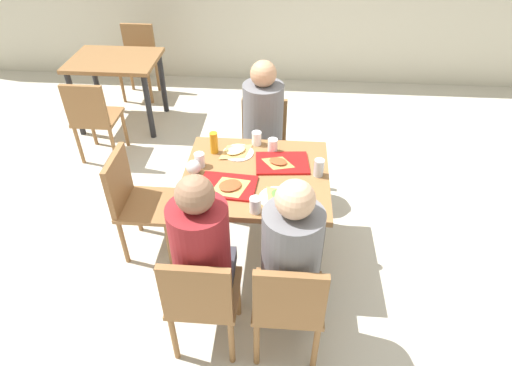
{
  "coord_description": "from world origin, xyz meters",
  "views": [
    {
      "loc": [
        0.18,
        -2.31,
        2.48
      ],
      "look_at": [
        0.0,
        0.0,
        0.67
      ],
      "focal_mm": 30.37,
      "sensor_mm": 36.0,
      "label": 1
    }
  ],
  "objects_px": {
    "chair_left_end": "(135,198)",
    "plastic_cup_a": "(257,138)",
    "person_in_brown_jacket": "(291,253)",
    "condiment_bottle": "(214,143)",
    "plastic_cup_b": "(255,205)",
    "background_chair_near": "(93,116)",
    "tray_red_far": "(282,163)",
    "soda_can": "(319,168)",
    "main_table": "(256,187)",
    "pizza_slice_a": "(230,186)",
    "plastic_cup_c": "(200,160)",
    "person_far_side": "(263,125)",
    "background_chair_far": "(138,56)",
    "background_table": "(116,70)",
    "chair_near_right": "(288,303)",
    "chair_near_left": "(201,297)",
    "pizza_slice_b": "(278,162)",
    "pizza_slice_c": "(236,151)",
    "paper_plate_near_edge": "(276,198)",
    "plastic_cup_d": "(273,145)",
    "pizza_slice_d": "(281,196)",
    "person_in_red": "(202,248)",
    "tray_red_near": "(228,186)",
    "paper_plate_center": "(238,153)",
    "foil_bundle": "(194,167)",
    "chair_far_side": "(263,141)"
  },
  "relations": [
    {
      "from": "chair_left_end",
      "to": "plastic_cup_a",
      "type": "xyz_separation_m",
      "value": [
        0.85,
        0.37,
        0.31
      ]
    },
    {
      "from": "person_in_brown_jacket",
      "to": "condiment_bottle",
      "type": "bearing_deg",
      "value": 121.29
    },
    {
      "from": "plastic_cup_b",
      "to": "background_chair_near",
      "type": "height_order",
      "value": "plastic_cup_b"
    },
    {
      "from": "tray_red_far",
      "to": "chair_left_end",
      "type": "bearing_deg",
      "value": -172.84
    },
    {
      "from": "soda_can",
      "to": "plastic_cup_b",
      "type": "bearing_deg",
      "value": -134.76
    },
    {
      "from": "main_table",
      "to": "pizza_slice_a",
      "type": "height_order",
      "value": "pizza_slice_a"
    },
    {
      "from": "main_table",
      "to": "plastic_cup_c",
      "type": "distance_m",
      "value": 0.42
    },
    {
      "from": "person_in_brown_jacket",
      "to": "plastic_cup_a",
      "type": "distance_m",
      "value": 1.09
    },
    {
      "from": "person_far_side",
      "to": "background_chair_far",
      "type": "distance_m",
      "value": 2.54
    },
    {
      "from": "background_table",
      "to": "tray_red_far",
      "type": "bearing_deg",
      "value": -44.31
    },
    {
      "from": "person_far_side",
      "to": "background_chair_near",
      "type": "height_order",
      "value": "person_far_side"
    },
    {
      "from": "chair_near_right",
      "to": "background_table",
      "type": "distance_m",
      "value": 3.29
    },
    {
      "from": "main_table",
      "to": "tray_red_far",
      "type": "xyz_separation_m",
      "value": [
        0.17,
        0.13,
        0.11
      ]
    },
    {
      "from": "chair_near_left",
      "to": "background_table",
      "type": "distance_m",
      "value": 3.04
    },
    {
      "from": "background_table",
      "to": "chair_left_end",
      "type": "bearing_deg",
      "value": -68.21
    },
    {
      "from": "main_table",
      "to": "plastic_cup_c",
      "type": "relative_size",
      "value": 9.73
    },
    {
      "from": "person_in_brown_jacket",
      "to": "pizza_slice_b",
      "type": "xyz_separation_m",
      "value": [
        -0.1,
        0.8,
        0.04
      ]
    },
    {
      "from": "pizza_slice_c",
      "to": "chair_near_right",
      "type": "bearing_deg",
      "value": -69.11
    },
    {
      "from": "paper_plate_near_edge",
      "to": "pizza_slice_c",
      "type": "xyz_separation_m",
      "value": [
        -0.31,
        0.48,
        0.01
      ]
    },
    {
      "from": "plastic_cup_d",
      "to": "background_table",
      "type": "distance_m",
      "value": 2.35
    },
    {
      "from": "tray_red_far",
      "to": "plastic_cup_b",
      "type": "bearing_deg",
      "value": -106.22
    },
    {
      "from": "plastic_cup_c",
      "to": "tray_red_far",
      "type": "bearing_deg",
      "value": 6.67
    },
    {
      "from": "chair_near_right",
      "to": "plastic_cup_d",
      "type": "bearing_deg",
      "value": 97.53
    },
    {
      "from": "person_in_brown_jacket",
      "to": "pizza_slice_d",
      "type": "relative_size",
      "value": 5.21
    },
    {
      "from": "pizza_slice_b",
      "to": "plastic_cup_d",
      "type": "height_order",
      "value": "plastic_cup_d"
    },
    {
      "from": "soda_can",
      "to": "paper_plate_near_edge",
      "type": "bearing_deg",
      "value": -135.64
    },
    {
      "from": "person_in_red",
      "to": "background_table",
      "type": "distance_m",
      "value": 2.91
    },
    {
      "from": "person_in_red",
      "to": "plastic_cup_b",
      "type": "relative_size",
      "value": 12.46
    },
    {
      "from": "plastic_cup_c",
      "to": "background_chair_near",
      "type": "bearing_deg",
      "value": 138.76
    },
    {
      "from": "plastic_cup_c",
      "to": "background_chair_far",
      "type": "xyz_separation_m",
      "value": [
        -1.23,
        2.55,
        -0.31
      ]
    },
    {
      "from": "main_table",
      "to": "tray_red_near",
      "type": "bearing_deg",
      "value": -138.12
    },
    {
      "from": "tray_red_near",
      "to": "pizza_slice_c",
      "type": "height_order",
      "value": "pizza_slice_c"
    },
    {
      "from": "background_table",
      "to": "paper_plate_center",
      "type": "bearing_deg",
      "value": -48.02
    },
    {
      "from": "person_far_side",
      "to": "pizza_slice_d",
      "type": "xyz_separation_m",
      "value": [
        0.17,
        -0.92,
        0.03
      ]
    },
    {
      "from": "person_in_brown_jacket",
      "to": "pizza_slice_d",
      "type": "xyz_separation_m",
      "value": [
        -0.07,
        0.44,
        0.03
      ]
    },
    {
      "from": "paper_plate_center",
      "to": "foil_bundle",
      "type": "relative_size",
      "value": 2.2
    },
    {
      "from": "tray_red_far",
      "to": "condiment_bottle",
      "type": "bearing_deg",
      "value": 167.37
    },
    {
      "from": "paper_plate_center",
      "to": "pizza_slice_c",
      "type": "relative_size",
      "value": 0.85
    },
    {
      "from": "plastic_cup_c",
      "to": "background_table",
      "type": "xyz_separation_m",
      "value": [
        -1.23,
        1.82,
        -0.18
      ]
    },
    {
      "from": "tray_red_far",
      "to": "foil_bundle",
      "type": "bearing_deg",
      "value": -165.35
    },
    {
      "from": "foil_bundle",
      "to": "background_chair_near",
      "type": "xyz_separation_m",
      "value": [
        -1.21,
        1.17,
        -0.31
      ]
    },
    {
      "from": "paper_plate_near_edge",
      "to": "pizza_slice_d",
      "type": "relative_size",
      "value": 0.92
    },
    {
      "from": "chair_near_right",
      "to": "pizza_slice_c",
      "type": "relative_size",
      "value": 3.23
    },
    {
      "from": "chair_far_side",
      "to": "background_chair_far",
      "type": "xyz_separation_m",
      "value": [
        -1.62,
        1.8,
        0.0
      ]
    },
    {
      "from": "tray_red_far",
      "to": "foil_bundle",
      "type": "height_order",
      "value": "foil_bundle"
    },
    {
      "from": "tray_red_near",
      "to": "background_chair_near",
      "type": "height_order",
      "value": "background_chair_near"
    },
    {
      "from": "tray_red_far",
      "to": "background_chair_near",
      "type": "bearing_deg",
      "value": 150.46
    },
    {
      "from": "main_table",
      "to": "chair_near_left",
      "type": "relative_size",
      "value": 1.16
    },
    {
      "from": "chair_near_left",
      "to": "pizza_slice_d",
      "type": "distance_m",
      "value": 0.77
    },
    {
      "from": "chair_far_side",
      "to": "plastic_cup_d",
      "type": "distance_m",
      "value": 0.63
    }
  ]
}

